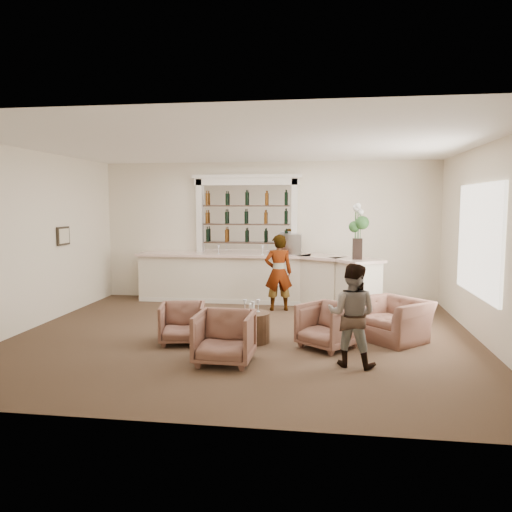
{
  "coord_description": "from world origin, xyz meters",
  "views": [
    {
      "loc": [
        1.42,
        -8.38,
        2.31
      ],
      "look_at": [
        0.09,
        0.9,
        1.33
      ],
      "focal_mm": 35.0,
      "sensor_mm": 36.0,
      "label": 1
    }
  ],
  "objects": [
    {
      "name": "wine_glass_bar_left",
      "position": [
        -1.1,
        3.02,
        1.25
      ],
      "size": [
        0.07,
        0.07,
        0.21
      ],
      "primitive_type": null,
      "color": "white",
      "rests_on": "bar_counter"
    },
    {
      "name": "armchair_right",
      "position": [
        1.45,
        -0.47,
        0.36
      ],
      "size": [
        1.1,
        1.11,
        0.73
      ],
      "primitive_type": "imported",
      "rotation": [
        0.0,
        0.0,
        -0.67
      ],
      "color": "brown",
      "rests_on": "ground"
    },
    {
      "name": "armchair_center",
      "position": [
        -0.03,
        -1.45,
        0.38
      ],
      "size": [
        0.83,
        0.85,
        0.76
      ],
      "primitive_type": "imported",
      "rotation": [
        0.0,
        0.0,
        -0.02
      ],
      "color": "brown",
      "rests_on": "ground"
    },
    {
      "name": "napkin_holder",
      "position": [
        0.17,
        -0.15,
        0.56
      ],
      "size": [
        0.08,
        0.08,
        0.12
      ],
      "primitive_type": "cube",
      "color": "white",
      "rests_on": "cocktail_table"
    },
    {
      "name": "flower_vase",
      "position": [
        2.06,
        2.33,
        1.8
      ],
      "size": [
        0.31,
        0.31,
        1.17
      ],
      "color": "black",
      "rests_on": "bar_counter"
    },
    {
      "name": "bar_counter",
      "position": [
        -0.16,
        3.0,
        0.57
      ],
      "size": [
        5.72,
        1.8,
        1.14
      ],
      "color": "silver",
      "rests_on": "ground"
    },
    {
      "name": "armchair_left",
      "position": [
        -0.94,
        -0.52,
        0.34
      ],
      "size": [
        0.85,
        0.87,
        0.67
      ],
      "primitive_type": "imported",
      "rotation": [
        0.0,
        0.0,
        0.2
      ],
      "color": "brown",
      "rests_on": "ground"
    },
    {
      "name": "cocktail_table",
      "position": [
        0.19,
        -0.29,
        0.25
      ],
      "size": [
        0.61,
        0.61,
        0.5
      ],
      "primitive_type": "cylinder",
      "color": "#472F1E",
      "rests_on": "ground"
    },
    {
      "name": "espresso_machine",
      "position": [
        0.57,
        3.09,
        1.38
      ],
      "size": [
        0.55,
        0.47,
        0.48
      ],
      "primitive_type": "cube",
      "rotation": [
        0.0,
        0.0,
        0.02
      ],
      "color": "#B0B1B5",
      "rests_on": "bar_counter"
    },
    {
      "name": "ground",
      "position": [
        0.0,
        0.0,
        0.0
      ],
      "size": [
        8.0,
        8.0,
        0.0
      ],
      "primitive_type": "plane",
      "color": "#4C3626",
      "rests_on": "ground"
    },
    {
      "name": "armchair_far",
      "position": [
        2.55,
        0.15,
        0.35
      ],
      "size": [
        1.43,
        1.44,
        0.7
      ],
      "primitive_type": "imported",
      "rotation": [
        0.0,
        0.0,
        -0.8
      ],
      "color": "brown",
      "rests_on": "ground"
    },
    {
      "name": "wine_glass_tbl_b",
      "position": [
        0.29,
        -0.21,
        0.6
      ],
      "size": [
        0.07,
        0.07,
        0.21
      ],
      "primitive_type": null,
      "color": "white",
      "rests_on": "cocktail_table"
    },
    {
      "name": "back_bar_alcove",
      "position": [
        -0.5,
        3.41,
        2.03
      ],
      "size": [
        2.64,
        0.25,
        3.0
      ],
      "color": "white",
      "rests_on": "ground"
    },
    {
      "name": "wine_glass_bar_right",
      "position": [
        -0.05,
        2.99,
        1.25
      ],
      "size": [
        0.07,
        0.07,
        0.21
      ],
      "primitive_type": null,
      "color": "white",
      "rests_on": "bar_counter"
    },
    {
      "name": "wine_glass_tbl_a",
      "position": [
        0.07,
        -0.26,
        0.6
      ],
      "size": [
        0.07,
        0.07,
        0.21
      ],
      "primitive_type": null,
      "color": "white",
      "rests_on": "cocktail_table"
    },
    {
      "name": "room_shell",
      "position": [
        0.16,
        0.71,
        2.34
      ],
      "size": [
        8.04,
        7.02,
        3.32
      ],
      "color": "beige",
      "rests_on": "ground"
    },
    {
      "name": "sommelier",
      "position": [
        0.39,
        2.26,
        0.83
      ],
      "size": [
        0.68,
        0.52,
        1.66
      ],
      "primitive_type": "imported",
      "rotation": [
        0.0,
        0.0,
        3.36
      ],
      "color": "gray",
      "rests_on": "ground"
    },
    {
      "name": "guest",
      "position": [
        1.79,
        -1.3,
        0.74
      ],
      "size": [
        0.84,
        0.73,
        1.48
      ],
      "primitive_type": "imported",
      "rotation": [
        0.0,
        0.0,
        2.88
      ],
      "color": "gray",
      "rests_on": "ground"
    },
    {
      "name": "wine_glass_tbl_c",
      "position": [
        0.23,
        -0.42,
        0.6
      ],
      "size": [
        0.07,
        0.07,
        0.21
      ],
      "primitive_type": null,
      "color": "white",
      "rests_on": "cocktail_table"
    }
  ]
}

